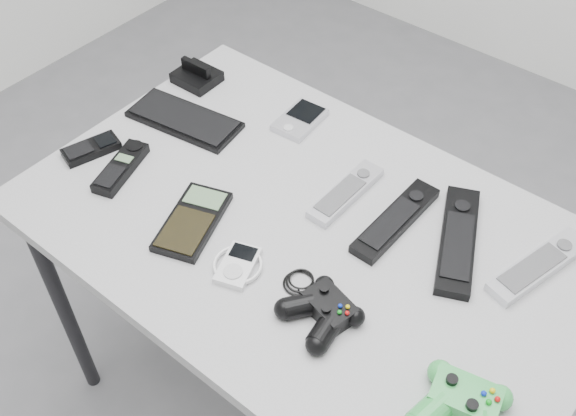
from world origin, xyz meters
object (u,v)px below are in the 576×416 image
Objects in this scene: pda at (300,119)px; remote_silver_b at (539,265)px; mp3_player at (238,265)px; cordless_handset at (121,167)px; mobile_phone at (91,148)px; remote_silver_a at (346,192)px; remote_black_b at (458,239)px; controller_green at (462,406)px; remote_black_a at (396,219)px; calculator at (192,221)px; controller_black at (323,310)px; pda_keyboard at (184,119)px; desk at (307,248)px.

remote_silver_b is (0.57, -0.05, 0.00)m from pda.
cordless_handset is at bearing 154.86° from mp3_player.
cordless_handset is (0.09, -0.00, 0.00)m from mobile_phone.
cordless_handset is 0.35m from mp3_player.
cordless_handset reaches higher than remote_silver_a.
remote_black_b is 0.40m from mp3_player.
mp3_player is at bearing 168.21° from controller_green.
cordless_handset is at bearing -154.66° from remote_black_a.
remote_silver_b is at bearing 36.26° from mobile_phone.
controller_green is at bearing -84.53° from remote_black_b.
calculator is at bearing -139.74° from remote_black_a.
mp3_player is (-0.16, -0.26, -0.00)m from remote_black_a.
controller_black is (0.31, -0.01, 0.01)m from calculator.
mobile_phone is at bearing -133.34° from pda.
mp3_player is (-0.27, -0.29, -0.00)m from remote_black_b.
remote_silver_b is 0.89m from mobile_phone.
pda is 0.39m from cordless_handset.
mobile_phone is 0.09m from cordless_handset.
controller_black is (0.02, -0.25, 0.01)m from remote_black_a.
cordless_handset is at bearing 178.14° from remote_black_b.
pda is 0.52× the size of remote_black_a.
remote_black_a reaches higher than mobile_phone.
mobile_phone is at bearing 165.65° from controller_green.
controller_green is (0.28, -0.26, 0.01)m from remote_black_a.
controller_black is (-0.23, -0.32, 0.01)m from remote_silver_b.
remote_black_b is at bearing -16.31° from pda.
calculator is at bearing -168.31° from controller_black.
mobile_phone is at bearing -121.45° from pda_keyboard.
remote_black_b is 1.70× the size of controller_green.
calculator is at bearing -90.19° from pda.
remote_silver_a is at bearing 12.40° from cordless_handset.
pda_keyboard is 2.09× the size of pda.
remote_black_a reaches higher than remote_silver_a.
remote_silver_a is 1.65× the size of mobile_phone.
pda is 0.44m from mobile_phone.
pda is 0.79× the size of controller_green.
remote_silver_b is 0.81m from cordless_handset.
remote_silver_a is at bearing 162.83° from remote_black_b.
mp3_player is (-0.04, -0.26, -0.00)m from remote_silver_a.
remote_black_a is 2.41× the size of mp3_player.
remote_black_b reaches higher than remote_black_a.
remote_black_b is at bearing -2.67° from pda_keyboard.
controller_black is at bearing 14.97° from mobile_phone.
remote_silver_a reaches higher than desk.
pda_keyboard is 1.30× the size of remote_silver_a.
remote_silver_a reaches higher than calculator.
remote_silver_a is at bearing 33.88° from calculator.
controller_green is at bearing 15.06° from mobile_phone.
desk is 0.31m from pda.
pda_keyboard reaches higher than desk.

